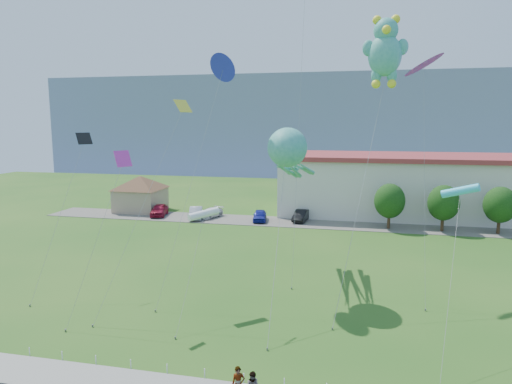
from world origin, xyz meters
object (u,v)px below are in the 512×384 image
pavilion (140,190)px  parked_car_blue (260,216)px  pedestrian_left (238,384)px  parked_car_black (301,215)px  parked_car_silver (196,213)px  warehouse (511,187)px  parked_car_red (159,210)px  teddy_bear_kite (385,50)px  octopus_kite (290,157)px  parked_car_white (211,213)px

pavilion → parked_car_blue: 18.54m
pedestrian_left → parked_car_black: size_ratio=0.38×
parked_car_silver → warehouse: bearing=-2.9°
parked_car_blue → parked_car_red: bearing=169.6°
parked_car_red → teddy_bear_kite: (27.74, -19.30, 17.17)m
pedestrian_left → parked_car_black: (-1.84, 38.83, -0.14)m
pedestrian_left → parked_car_black: bearing=76.7°
warehouse → parked_car_red: bearing=-169.1°
warehouse → teddy_bear_kite: bearing=-122.8°
parked_car_silver → parked_car_red: bearing=156.4°
parked_car_black → teddy_bear_kite: (8.55, -20.06, 17.24)m
parked_car_silver → parked_car_blue: bearing=-13.7°
teddy_bear_kite → parked_car_silver: bearing=140.1°
parked_car_silver → parked_car_blue: size_ratio=1.12×
pavilion → warehouse: warehouse is taller
octopus_kite → parked_car_silver: bearing=126.4°
parked_car_white → parked_car_red: bearing=-160.8°
pedestrian_left → parked_car_blue: size_ratio=0.40×
pavilion → parked_car_silver: 10.49m
pavilion → parked_car_black: pavilion is taller
pavilion → parked_car_silver: bearing=-20.3°
pavilion → parked_car_silver: size_ratio=2.01×
parked_car_silver → teddy_bear_kite: size_ratio=0.22×
parked_car_red → octopus_kite: size_ratio=0.26×
pavilion → parked_car_silver: pavilion is taller
pavilion → teddy_bear_kite: teddy_bear_kite is taller
teddy_bear_kite → pedestrian_left: bearing=-109.7°
octopus_kite → teddy_bear_kite: teddy_bear_kite is taller
pedestrian_left → parked_car_silver: size_ratio=0.36×
parked_car_red → octopus_kite: 31.40m
parked_car_red → parked_car_black: size_ratio=1.06×
pedestrian_left → teddy_bear_kite: size_ratio=0.08×
pedestrian_left → parked_car_silver: pedestrian_left is taller
warehouse → parked_car_red: size_ratio=13.28×
pavilion → warehouse: bearing=6.8°
parked_car_black → octopus_kite: size_ratio=0.25×
warehouse → parked_car_red: 46.83m
parked_car_white → parked_car_blue: 6.86m
pedestrian_left → parked_car_red: (-21.03, 38.07, -0.08)m
warehouse → parked_car_black: bearing=-163.1°
warehouse → teddy_bear_kite: (-18.13, -28.15, 13.89)m
pavilion → pedestrian_left: pavilion is taller
teddy_bear_kite → warehouse: bearing=57.2°
parked_car_black → teddy_bear_kite: 27.80m
parked_car_silver → teddy_bear_kite: 33.71m
parked_car_silver → pedestrian_left: bearing=-83.6°
teddy_bear_kite → parked_car_blue: bearing=126.0°
pavilion → parked_car_silver: (9.61, -3.57, -2.21)m
parked_car_black → warehouse: bearing=22.8°
parked_car_black → octopus_kite: octopus_kite is taller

